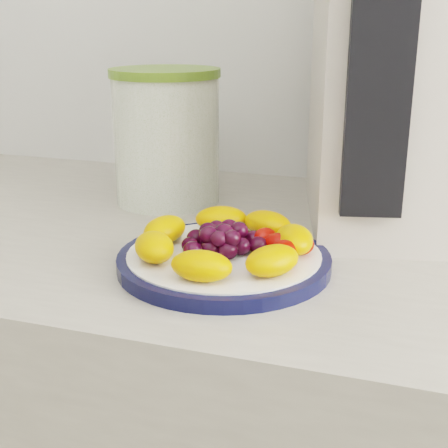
% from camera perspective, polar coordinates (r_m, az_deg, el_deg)
% --- Properties ---
extents(plate_rim, '(0.23, 0.23, 0.01)m').
position_cam_1_polar(plate_rim, '(0.68, -0.00, -3.41)').
color(plate_rim, black).
rests_on(plate_rim, counter).
extents(plate_face, '(0.21, 0.21, 0.02)m').
position_cam_1_polar(plate_face, '(0.68, -0.00, -3.33)').
color(plate_face, white).
rests_on(plate_face, counter).
extents(canister, '(0.17, 0.17, 0.18)m').
position_cam_1_polar(canister, '(0.91, -5.26, 7.56)').
color(canister, '#4B640E').
rests_on(canister, counter).
extents(canister_lid, '(0.18, 0.18, 0.01)m').
position_cam_1_polar(canister_lid, '(0.89, -5.45, 13.61)').
color(canister_lid, '#5C7D25').
rests_on(canister_lid, canister).
extents(appliance_body, '(0.28, 0.35, 0.38)m').
position_cam_1_polar(appliance_body, '(0.84, 16.17, 13.00)').
color(appliance_body, beige).
rests_on(appliance_body, counter).
extents(appliance_panel, '(0.07, 0.04, 0.28)m').
position_cam_1_polar(appliance_panel, '(0.67, 14.01, 12.47)').
color(appliance_panel, black).
rests_on(appliance_panel, appliance_body).
extents(fruit_plate, '(0.20, 0.20, 0.03)m').
position_cam_1_polar(fruit_plate, '(0.67, 0.53, -1.45)').
color(fruit_plate, orange).
rests_on(fruit_plate, plate_face).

